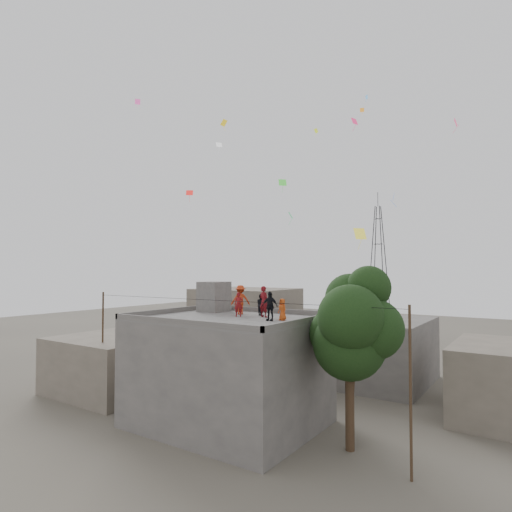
{
  "coord_description": "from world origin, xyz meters",
  "views": [
    {
      "loc": [
        15.23,
        -19.8,
        8.85
      ],
      "look_at": [
        0.8,
        1.72,
        9.74
      ],
      "focal_mm": 30.0,
      "sensor_mm": 36.0,
      "label": 1
    }
  ],
  "objects_px": {
    "transmission_tower": "(378,269)",
    "person_red_adult": "(264,302)",
    "person_dark_adult": "(270,306)",
    "tree": "(353,326)",
    "stair_head_box": "(214,297)"
  },
  "relations": [
    {
      "from": "person_red_adult",
      "to": "person_dark_adult",
      "type": "bearing_deg",
      "value": 144.46
    },
    {
      "from": "tree",
      "to": "transmission_tower",
      "type": "distance_m",
      "value": 41.12
    },
    {
      "from": "tree",
      "to": "person_dark_adult",
      "type": "distance_m",
      "value": 4.7
    },
    {
      "from": "transmission_tower",
      "to": "person_red_adult",
      "type": "relative_size",
      "value": 10.89
    },
    {
      "from": "stair_head_box",
      "to": "person_red_adult",
      "type": "relative_size",
      "value": 1.09
    },
    {
      "from": "stair_head_box",
      "to": "tree",
      "type": "relative_size",
      "value": 0.22
    },
    {
      "from": "tree",
      "to": "person_dark_adult",
      "type": "xyz_separation_m",
      "value": [
        -4.61,
        -0.43,
        0.8
      ]
    },
    {
      "from": "stair_head_box",
      "to": "person_red_adult",
      "type": "distance_m",
      "value": 4.83
    },
    {
      "from": "stair_head_box",
      "to": "transmission_tower",
      "type": "distance_m",
      "value": 37.46
    },
    {
      "from": "transmission_tower",
      "to": "stair_head_box",
      "type": "bearing_deg",
      "value": -88.77
    },
    {
      "from": "person_dark_adult",
      "to": "tree",
      "type": "bearing_deg",
      "value": 0.26
    },
    {
      "from": "stair_head_box",
      "to": "transmission_tower",
      "type": "bearing_deg",
      "value": 91.23
    },
    {
      "from": "tree",
      "to": "person_red_adult",
      "type": "bearing_deg",
      "value": 171.07
    },
    {
      "from": "transmission_tower",
      "to": "person_red_adult",
      "type": "height_order",
      "value": "transmission_tower"
    },
    {
      "from": "transmission_tower",
      "to": "tree",
      "type": "bearing_deg",
      "value": -73.91
    }
  ]
}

